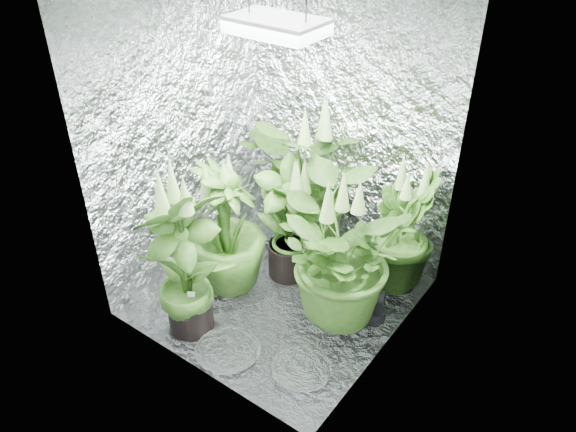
% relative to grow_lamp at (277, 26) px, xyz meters
% --- Properties ---
extents(ground, '(1.60, 1.60, 0.00)m').
position_rel_grow_lamp_xyz_m(ground, '(0.00, 0.00, -1.83)').
color(ground, silver).
rests_on(ground, ground).
extents(walls, '(1.62, 1.62, 2.00)m').
position_rel_grow_lamp_xyz_m(walls, '(0.00, 0.00, -0.83)').
color(walls, silver).
rests_on(walls, ground).
extents(grow_lamp, '(0.50, 0.30, 0.22)m').
position_rel_grow_lamp_xyz_m(grow_lamp, '(0.00, 0.00, 0.00)').
color(grow_lamp, gray).
rests_on(grow_lamp, ceiling).
extents(plant_a, '(1.23, 1.23, 1.16)m').
position_rel_grow_lamp_xyz_m(plant_a, '(-0.20, 0.62, -1.27)').
color(plant_a, black).
rests_on(plant_a, ground).
extents(plant_b, '(0.65, 0.65, 0.97)m').
position_rel_grow_lamp_xyz_m(plant_b, '(-0.10, 0.24, -1.39)').
color(plant_b, black).
rests_on(plant_b, ground).
extents(plant_c, '(0.53, 0.53, 0.96)m').
position_rel_grow_lamp_xyz_m(plant_c, '(0.59, 0.60, -1.38)').
color(plant_c, black).
rests_on(plant_c, ground).
extents(plant_d, '(0.73, 0.73, 1.02)m').
position_rel_grow_lamp_xyz_m(plant_d, '(-0.35, -0.11, -1.36)').
color(plant_d, black).
rests_on(plant_d, ground).
extents(plant_e, '(0.94, 0.94, 1.04)m').
position_rel_grow_lamp_xyz_m(plant_e, '(0.41, 0.04, -1.33)').
color(plant_e, black).
rests_on(plant_e, ground).
extents(plant_f, '(0.71, 0.71, 1.15)m').
position_rel_grow_lamp_xyz_m(plant_f, '(-0.28, -0.57, -1.30)').
color(plant_f, black).
rests_on(plant_f, ground).
extents(circulation_fan, '(0.17, 0.29, 0.34)m').
position_rel_grow_lamp_xyz_m(circulation_fan, '(0.61, 0.18, -1.68)').
color(circulation_fan, black).
rests_on(circulation_fan, ground).
extents(plant_label, '(0.05, 0.04, 0.07)m').
position_rel_grow_lamp_xyz_m(plant_label, '(-0.22, -0.60, -1.53)').
color(plant_label, white).
rests_on(plant_label, plant_f).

